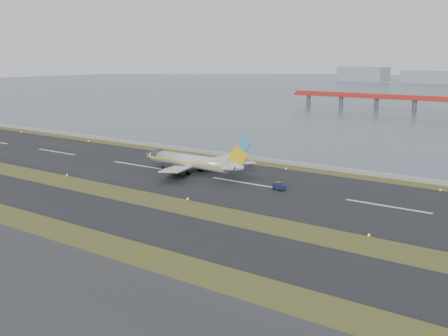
% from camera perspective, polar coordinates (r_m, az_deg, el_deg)
% --- Properties ---
extents(ground, '(1000.00, 1000.00, 0.00)m').
position_cam_1_polar(ground, '(127.38, -5.92, -3.92)').
color(ground, '#394317').
rests_on(ground, ground).
extents(taxiway_strip, '(1000.00, 18.00, 0.10)m').
position_cam_1_polar(taxiway_strip, '(119.22, -9.85, -5.08)').
color(taxiway_strip, black).
rests_on(taxiway_strip, ground).
extents(runway_strip, '(1000.00, 45.00, 0.10)m').
position_cam_1_polar(runway_strip, '(150.01, 1.89, -1.50)').
color(runway_strip, black).
rests_on(runway_strip, ground).
extents(seawall, '(1000.00, 2.50, 1.00)m').
position_cam_1_polar(seawall, '(174.80, 7.56, 0.42)').
color(seawall, gray).
rests_on(seawall, ground).
extents(airliner, '(38.52, 32.89, 12.80)m').
position_cam_1_polar(airliner, '(161.08, -3.04, 0.63)').
color(airliner, silver).
rests_on(airliner, ground).
extents(pushback_tug, '(3.63, 2.65, 2.09)m').
position_cam_1_polar(pushback_tug, '(142.16, 5.63, -1.87)').
color(pushback_tug, '#161B3E').
rests_on(pushback_tug, ground).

